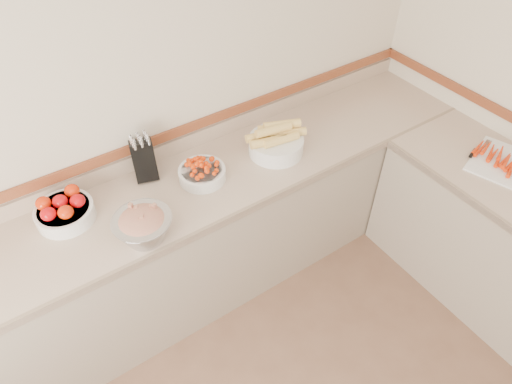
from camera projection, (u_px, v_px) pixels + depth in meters
back_wall at (133, 107)px, 2.42m from camera, size 4.00×0.00×4.00m
counter_back at (180, 247)px, 2.82m from camera, size 4.00×0.65×1.08m
knife_block at (144, 159)px, 2.54m from camera, size 0.16×0.18×0.30m
tomato_bowl at (64, 210)px, 2.34m from camera, size 0.30×0.30×0.15m
cherry_tomato_bowl at (202, 172)px, 2.58m from camera, size 0.27×0.27×0.14m
corn_bowl at (276, 142)px, 2.73m from camera, size 0.37×0.33×0.20m
rhubarb_bowl at (143, 226)px, 2.23m from camera, size 0.30×0.30×0.17m
cutting_board at (500, 160)px, 2.70m from camera, size 0.48×0.42×0.06m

